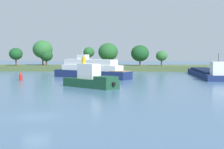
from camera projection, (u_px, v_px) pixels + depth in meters
ground_plane at (36, 117)px, 32.06m from camera, size 400.00×400.00×0.00m
treeline_island at (99, 63)px, 113.72m from camera, size 87.87×16.14×10.03m
cargo_barge at (207, 73)px, 83.92m from camera, size 6.23×30.99×5.85m
tugboat at (91, 79)px, 58.62m from camera, size 10.38×9.47×5.27m
white_riverboat at (91, 70)px, 79.89m from camera, size 19.30×13.98×6.88m
channel_buoy_red at (21, 77)px, 72.73m from camera, size 0.70×0.70×1.90m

